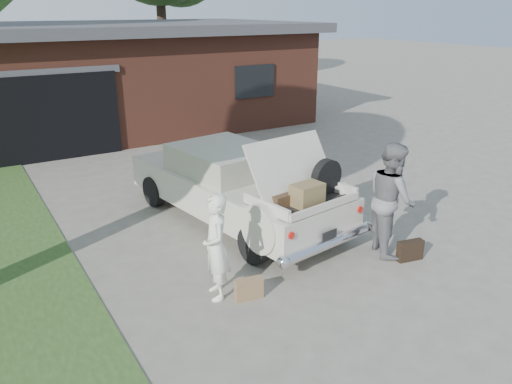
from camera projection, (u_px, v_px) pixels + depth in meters
ground at (277, 272)px, 7.56m from camera, size 90.00×90.00×0.00m
house at (110, 74)px, 16.62m from camera, size 12.80×7.80×3.30m
sedan at (235, 185)px, 9.18m from camera, size 2.49×4.97×1.83m
woman_left at (216, 247)px, 6.67m from camera, size 0.49×0.62×1.49m
woman_right at (391, 199)px, 7.91m from camera, size 0.99×1.09×1.83m
suitcase_left at (249, 289)px, 6.81m from camera, size 0.41×0.18×0.30m
suitcase_right at (410, 250)px, 7.86m from camera, size 0.45×0.22×0.33m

